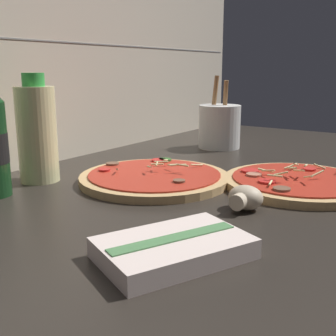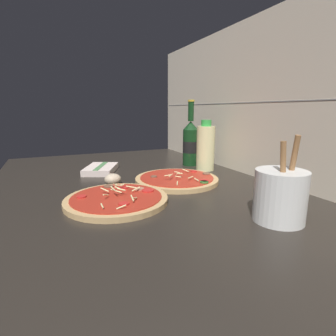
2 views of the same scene
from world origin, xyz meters
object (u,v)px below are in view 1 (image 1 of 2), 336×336
Objects in this scene: oil_bottle at (37,133)px; dish_towel at (174,248)px; pizza_far at (154,177)px; utensil_crock at (219,126)px; pizza_near at (299,182)px; mushroom_left at (245,198)px.

oil_bottle is 1.03× the size of dish_towel.
dish_towel is at bearing -140.10° from pizza_far.
utensil_crock is at bearing 23.37° from dish_towel.
pizza_near is at bearing -3.86° from dish_towel.
utensil_crock reaches higher than mushroom_left.
utensil_crock is (27.05, 30.83, 5.16)cm from pizza_near.
pizza_far is at bearing 116.82° from pizza_near.
oil_bottle is at bearing 122.16° from pizza_far.
oil_bottle is 53.01cm from utensil_crock.
dish_towel is at bearing -179.25° from mushroom_left.
mushroom_left reaches higher than pizza_far.
pizza_near is 18.09cm from mushroom_left.
pizza_near is at bearing -131.27° from utensil_crock.
utensil_crock is at bearing 48.73° from pizza_near.
mushroom_left is (6.48, -40.59, -7.62)cm from oil_bottle.
mushroom_left is (-5.53, -21.48, 1.07)cm from pizza_far.
pizza_near is at bearing -63.18° from pizza_far.
pizza_near is 1.42× the size of utensil_crock.
pizza_near is 4.81× the size of mushroom_left.
oil_bottle is at bearing 71.10° from dish_towel.
pizza_near reaches higher than mushroom_left.
oil_bottle reaches higher than pizza_near.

